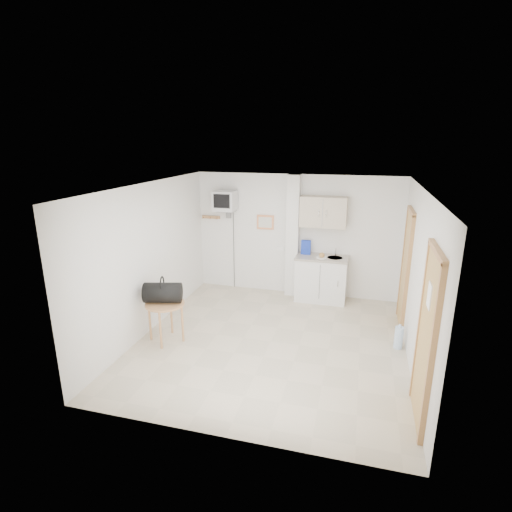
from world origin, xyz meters
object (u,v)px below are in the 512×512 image
(round_table, at_px, (165,308))
(duffel_bag, at_px, (163,292))
(water_bottle, at_px, (399,337))
(crt_television, at_px, (225,201))

(round_table, xyz_separation_m, duffel_bag, (-0.04, 0.03, 0.25))
(round_table, bearing_deg, duffel_bag, 143.24)
(duffel_bag, height_order, water_bottle, duffel_bag)
(round_table, relative_size, duffel_bag, 1.01)
(duffel_bag, bearing_deg, crt_television, 69.33)
(crt_television, height_order, duffel_bag, crt_television)
(crt_television, height_order, water_bottle, crt_television)
(duffel_bag, relative_size, water_bottle, 1.61)
(round_table, bearing_deg, crt_television, 85.27)
(crt_television, bearing_deg, round_table, -94.73)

